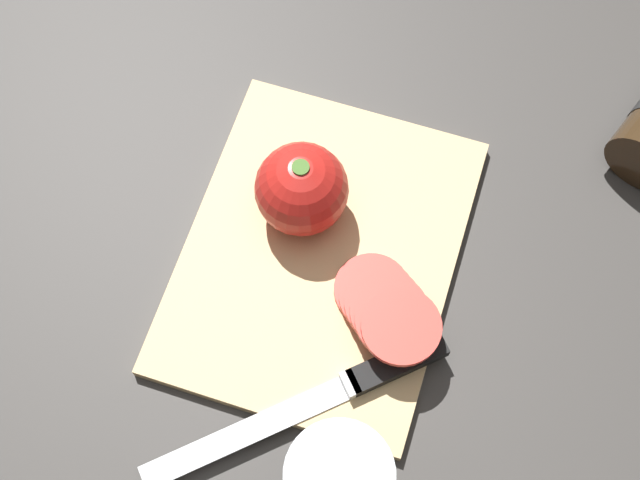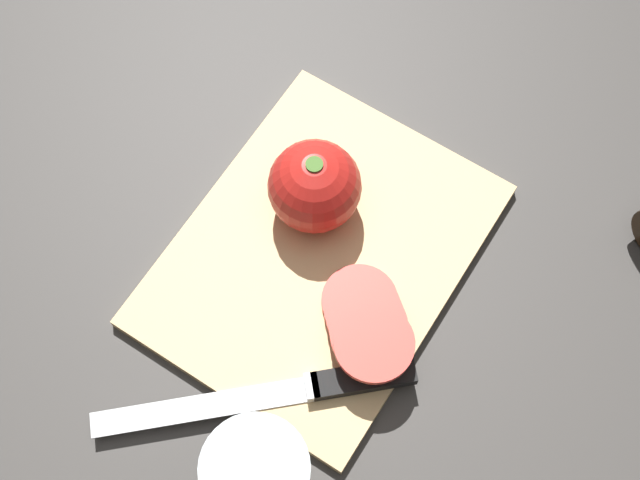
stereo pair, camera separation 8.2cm
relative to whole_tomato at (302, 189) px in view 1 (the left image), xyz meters
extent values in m
plane|color=#383533|center=(-0.09, -0.06, -0.06)|extent=(3.00, 3.00, 0.00)
cube|color=tan|center=(-0.04, -0.03, -0.05)|extent=(0.33, 0.25, 0.01)
sphere|color=red|center=(0.00, 0.00, 0.00)|extent=(0.09, 0.09, 0.09)
cylinder|color=#47702D|center=(0.00, 0.00, 0.04)|extent=(0.02, 0.02, 0.01)
cube|color=silver|center=(-0.22, -0.02, -0.04)|extent=(0.15, 0.16, 0.00)
cube|color=silver|center=(-0.15, -0.10, -0.04)|extent=(0.03, 0.02, 0.01)
cube|color=black|center=(-0.12, -0.13, -0.04)|extent=(0.08, 0.09, 0.01)
cylinder|color=#D63D33|center=(-0.06, -0.09, -0.04)|extent=(0.07, 0.07, 0.01)
cylinder|color=#D63D33|center=(-0.07, -0.10, -0.03)|extent=(0.07, 0.07, 0.01)
cylinder|color=#D63D33|center=(-0.08, -0.10, -0.03)|extent=(0.07, 0.07, 0.01)
cylinder|color=#D63D33|center=(-0.08, -0.11, -0.02)|extent=(0.07, 0.07, 0.01)
cylinder|color=#D63D33|center=(-0.09, -0.12, -0.01)|extent=(0.07, 0.07, 0.01)
cylinder|color=#D63D33|center=(-0.10, -0.13, -0.01)|extent=(0.07, 0.07, 0.01)
camera|label=1|loc=(-0.34, -0.13, 0.75)|focal=50.00mm
camera|label=2|loc=(-0.31, -0.20, 0.75)|focal=50.00mm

